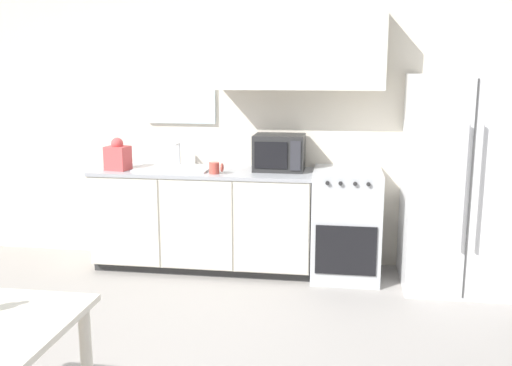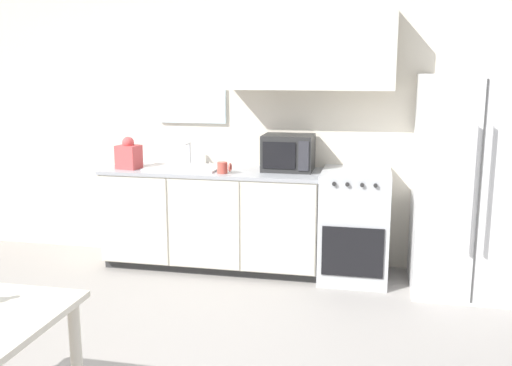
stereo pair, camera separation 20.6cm
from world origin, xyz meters
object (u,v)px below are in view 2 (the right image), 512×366
(refrigerator, at_px, (471,185))
(microwave, at_px, (288,153))
(oven_range, at_px, (355,225))
(coffee_mug, at_px, (223,168))

(refrigerator, xyz_separation_m, microwave, (-1.50, 0.18, 0.19))
(oven_range, xyz_separation_m, refrigerator, (0.90, -0.07, 0.40))
(microwave, relative_size, coffee_mug, 3.59)
(oven_range, bearing_deg, microwave, 169.41)
(refrigerator, relative_size, microwave, 3.97)
(coffee_mug, bearing_deg, microwave, 26.68)
(microwave, height_order, coffee_mug, microwave)
(refrigerator, distance_m, microwave, 1.52)
(oven_range, bearing_deg, refrigerator, -4.23)
(oven_range, distance_m, coffee_mug, 1.22)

